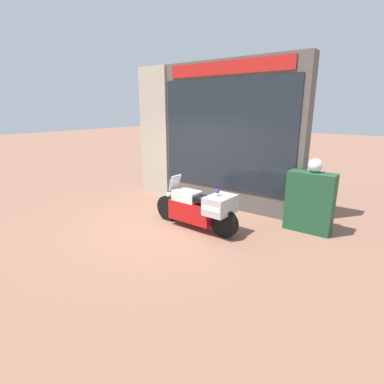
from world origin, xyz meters
The scene contains 6 objects.
ground_plane centered at (0.00, 0.00, 0.00)m, with size 60.00×60.00×0.00m, color #8E604C.
shop_building centered at (-0.42, 2.00, 1.93)m, with size 5.11×0.55×3.84m.
window_display centered at (0.45, 2.03, 0.47)m, with size 3.60×0.30×1.97m.
paramedic_motorcycle centered at (0.89, 0.13, 0.51)m, with size 2.25×0.72×1.16m.
utility_cabinet centered at (2.86, 1.51, 0.66)m, with size 0.98×0.41×1.33m, color #1E4C2D.
white_helmet centered at (2.88, 1.57, 1.48)m, with size 0.30×0.30×0.30m, color white.
Camera 1 is at (4.50, -5.05, 2.65)m, focal length 28.00 mm.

